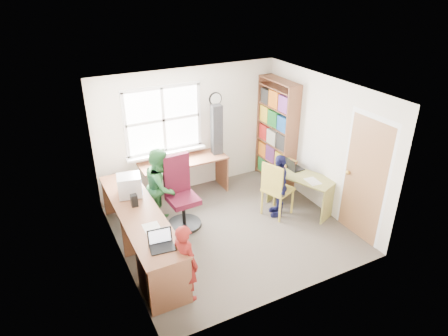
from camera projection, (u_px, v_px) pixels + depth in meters
name	position (u px, v px, depth m)	size (l,w,h in m)	color
room	(229.00, 162.00, 6.29)	(3.64, 3.44, 2.44)	#4A423A
l_desk	(161.00, 238.00, 5.79)	(2.38, 2.95, 0.75)	brown
right_desk	(301.00, 184.00, 7.15)	(0.94, 1.27, 0.67)	#9E9A4F
bookshelf	(276.00, 135.00, 7.92)	(0.30, 1.02, 2.10)	brown
swivel_chair	(181.00, 196.00, 6.68)	(0.60, 0.60, 1.24)	black
wooden_chair	(276.00, 188.00, 6.89)	(0.58, 0.58, 1.04)	gold
crt_monitor	(130.00, 186.00, 6.20)	(0.41, 0.38, 0.35)	silver
laptop_left	(161.00, 243.00, 5.11)	(0.35, 0.30, 0.22)	black
laptop_right	(292.00, 166.00, 7.29)	(0.29, 0.34, 0.22)	black
speaker_a	(134.00, 200.00, 5.97)	(0.10, 0.10, 0.19)	black
speaker_b	(125.00, 182.00, 6.47)	(0.12, 0.12, 0.19)	black
cd_tower	(217.00, 130.00, 7.52)	(0.21, 0.19, 0.97)	black
game_box	(286.00, 162.00, 7.50)	(0.34, 0.34, 0.06)	red
paper_a	(152.00, 229.00, 5.48)	(0.23, 0.32, 0.00)	silver
paper_b	(313.00, 181.00, 6.87)	(0.22, 0.30, 0.00)	silver
potted_plant	(160.00, 156.00, 7.26)	(0.17, 0.14, 0.31)	#296733
person_red	(185.00, 262.00, 5.13)	(0.41, 0.27, 1.13)	maroon
person_green	(161.00, 187.00, 6.66)	(0.67, 0.52, 1.37)	#28662F
person_navy	(279.00, 185.00, 6.93)	(0.68, 0.28, 1.16)	#161847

